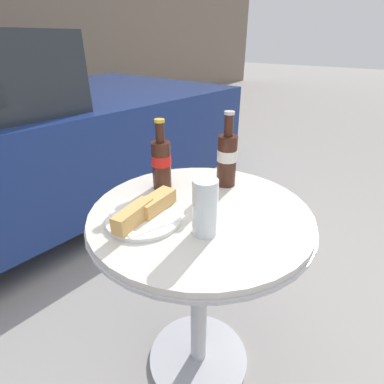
{
  "coord_description": "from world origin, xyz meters",
  "views": [
    {
      "loc": [
        -0.61,
        -0.49,
        1.17
      ],
      "look_at": [
        0.0,
        0.03,
        0.76
      ],
      "focal_mm": 28.0,
      "sensor_mm": 36.0,
      "label": 1
    }
  ],
  "objects_px": {
    "cola_bottle_left": "(161,162)",
    "cola_bottle_right": "(227,157)",
    "bistro_table": "(200,254)",
    "lunch_plate_near": "(145,214)",
    "drinking_glass": "(205,210)"
  },
  "relations": [
    {
      "from": "bistro_table",
      "to": "lunch_plate_near",
      "type": "relative_size",
      "value": 3.0
    },
    {
      "from": "bistro_table",
      "to": "lunch_plate_near",
      "type": "height_order",
      "value": "lunch_plate_near"
    },
    {
      "from": "cola_bottle_left",
      "to": "cola_bottle_right",
      "type": "bearing_deg",
      "value": -43.55
    },
    {
      "from": "cola_bottle_left",
      "to": "cola_bottle_right",
      "type": "distance_m",
      "value": 0.22
    },
    {
      "from": "cola_bottle_right",
      "to": "cola_bottle_left",
      "type": "bearing_deg",
      "value": 136.45
    },
    {
      "from": "cola_bottle_right",
      "to": "drinking_glass",
      "type": "distance_m",
      "value": 0.31
    },
    {
      "from": "cola_bottle_left",
      "to": "lunch_plate_near",
      "type": "bearing_deg",
      "value": -148.0
    },
    {
      "from": "bistro_table",
      "to": "drinking_glass",
      "type": "relative_size",
      "value": 4.54
    },
    {
      "from": "bistro_table",
      "to": "cola_bottle_right",
      "type": "relative_size",
      "value": 2.75
    },
    {
      "from": "bistro_table",
      "to": "cola_bottle_left",
      "type": "distance_m",
      "value": 0.33
    },
    {
      "from": "cola_bottle_right",
      "to": "drinking_glass",
      "type": "xyz_separation_m",
      "value": [
        -0.28,
        -0.13,
        -0.03
      ]
    },
    {
      "from": "bistro_table",
      "to": "cola_bottle_right",
      "type": "distance_m",
      "value": 0.34
    },
    {
      "from": "cola_bottle_right",
      "to": "bistro_table",
      "type": "bearing_deg",
      "value": -167.26
    },
    {
      "from": "drinking_glass",
      "to": "cola_bottle_right",
      "type": "bearing_deg",
      "value": 24.24
    },
    {
      "from": "bistro_table",
      "to": "lunch_plate_near",
      "type": "xyz_separation_m",
      "value": [
        -0.15,
        0.08,
        0.19
      ]
    }
  ]
}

